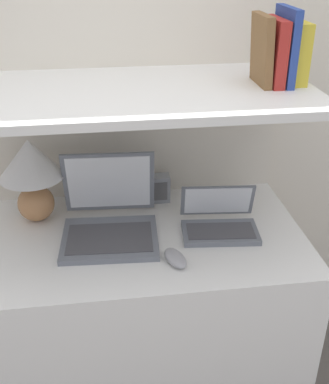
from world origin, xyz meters
The scene contains 13 objects.
wall_back centered at (0.00, 0.73, 1.20)m, with size 6.00×0.05×2.40m.
desk centered at (0.00, 0.33, 0.37)m, with size 1.14×0.67×0.75m.
back_riser centered at (0.00, 0.69, 0.62)m, with size 1.14×0.04×1.23m.
shelf centered at (0.00, 0.41, 1.25)m, with size 1.14×0.60×0.03m.
table_lamp centered at (-0.39, 0.50, 0.95)m, with size 0.23×0.23×0.32m.
laptop_large centered at (-0.12, 0.37, 0.81)m, with size 0.35×0.35×0.28m.
laptop_small centered at (0.27, 0.33, 0.78)m, with size 0.29×0.22×0.15m.
computer_mouse centered at (0.08, 0.16, 0.77)m, with size 0.09×0.13×0.03m.
router_box centered at (0.06, 0.58, 0.80)m, with size 0.13×0.06×0.11m.
book_yellow centered at (0.52, 0.41, 1.36)m, with size 0.04×0.13×0.20m.
book_blue centered at (0.47, 0.41, 1.38)m, with size 0.03×0.18×0.24m.
book_red centered at (0.44, 0.41, 1.37)m, with size 0.04×0.18×0.21m.
book_brown centered at (0.40, 0.41, 1.37)m, with size 0.04×0.16×0.22m.
Camera 1 is at (-0.13, -1.11, 1.70)m, focal length 45.00 mm.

